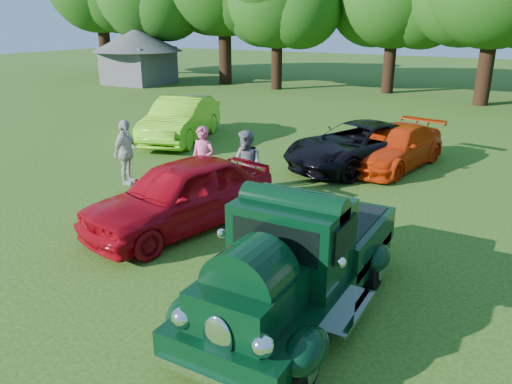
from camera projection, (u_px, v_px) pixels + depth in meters
The scene contains 10 objects.
ground at pixel (269, 281), 9.11m from camera, with size 120.00×120.00×0.00m, color #244911.
hero_pickup at pixel (298, 262), 7.99m from camera, with size 2.34×5.02×1.96m.
red_convertible at pixel (181, 194), 11.21m from camera, with size 1.88×4.68×1.59m, color #A00611.
back_car_lime at pixel (181, 119), 19.32m from camera, with size 1.76×5.06×1.67m, color #72D41C.
back_car_black at pixel (358, 145), 15.89m from camera, with size 2.37×5.14×1.43m, color black.
back_car_orange at pixel (394, 147), 15.92m from camera, with size 1.84×4.52×1.31m, color red.
spectator_pink at pixel (203, 161), 13.28m from camera, with size 0.68×0.45×1.88m, color #D75884.
spectator_grey at pixel (247, 166), 12.98m from camera, with size 0.89×0.70×1.84m, color slate.
spectator_white at pixel (126, 153), 14.18m from camera, with size 1.09×0.46×1.87m, color beige.
gazebo at pixel (138, 50), 35.82m from camera, with size 6.40×6.40×3.90m.
Camera 1 is at (3.79, -7.13, 4.55)m, focal length 35.00 mm.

